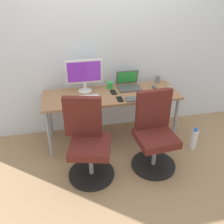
{
  "coord_description": "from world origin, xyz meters",
  "views": [
    {
      "loc": [
        -0.6,
        -2.85,
        2.06
      ],
      "look_at": [
        0.0,
        -0.05,
        0.46
      ],
      "focal_mm": 39.14,
      "sensor_mm": 36.0,
      "label": 1
    }
  ],
  "objects_px": {
    "coffee_mug": "(110,85)",
    "office_chair_left": "(88,143)",
    "office_chair_right": "(154,134)",
    "desktop_monitor": "(84,73)",
    "water_bottle_on_floor": "(194,139)",
    "open_laptop": "(129,84)"
  },
  "relations": [
    {
      "from": "coffee_mug",
      "to": "office_chair_left",
      "type": "bearing_deg",
      "value": -117.25
    },
    {
      "from": "office_chair_left",
      "to": "coffee_mug",
      "type": "height_order",
      "value": "office_chair_left"
    },
    {
      "from": "office_chair_left",
      "to": "coffee_mug",
      "type": "xyz_separation_m",
      "value": [
        0.42,
        0.82,
        0.32
      ]
    },
    {
      "from": "office_chair_right",
      "to": "coffee_mug",
      "type": "distance_m",
      "value": 0.95
    },
    {
      "from": "desktop_monitor",
      "to": "coffee_mug",
      "type": "height_order",
      "value": "desktop_monitor"
    },
    {
      "from": "coffee_mug",
      "to": "office_chair_right",
      "type": "bearing_deg",
      "value": -65.65
    },
    {
      "from": "water_bottle_on_floor",
      "to": "coffee_mug",
      "type": "distance_m",
      "value": 1.35
    },
    {
      "from": "office_chair_left",
      "to": "desktop_monitor",
      "type": "xyz_separation_m",
      "value": [
        0.08,
        0.79,
        0.53
      ]
    },
    {
      "from": "office_chair_right",
      "to": "desktop_monitor",
      "type": "height_order",
      "value": "desktop_monitor"
    },
    {
      "from": "office_chair_right",
      "to": "open_laptop",
      "type": "xyz_separation_m",
      "value": [
        -0.11,
        0.79,
        0.33
      ]
    },
    {
      "from": "desktop_monitor",
      "to": "water_bottle_on_floor",
      "type": "bearing_deg",
      "value": -24.77
    },
    {
      "from": "open_laptop",
      "to": "coffee_mug",
      "type": "distance_m",
      "value": 0.26
    },
    {
      "from": "water_bottle_on_floor",
      "to": "desktop_monitor",
      "type": "height_order",
      "value": "desktop_monitor"
    },
    {
      "from": "water_bottle_on_floor",
      "to": "coffee_mug",
      "type": "relative_size",
      "value": 3.37
    },
    {
      "from": "desktop_monitor",
      "to": "open_laptop",
      "type": "relative_size",
      "value": 1.55
    },
    {
      "from": "open_laptop",
      "to": "coffee_mug",
      "type": "xyz_separation_m",
      "value": [
        -0.26,
        0.02,
        -0.01
      ]
    },
    {
      "from": "office_chair_right",
      "to": "water_bottle_on_floor",
      "type": "height_order",
      "value": "office_chair_right"
    },
    {
      "from": "open_laptop",
      "to": "coffee_mug",
      "type": "relative_size",
      "value": 3.37
    },
    {
      "from": "desktop_monitor",
      "to": "coffee_mug",
      "type": "distance_m",
      "value": 0.4
    },
    {
      "from": "water_bottle_on_floor",
      "to": "coffee_mug",
      "type": "bearing_deg",
      "value": 147.37
    },
    {
      "from": "coffee_mug",
      "to": "open_laptop",
      "type": "bearing_deg",
      "value": -4.62
    },
    {
      "from": "open_laptop",
      "to": "water_bottle_on_floor",
      "type": "bearing_deg",
      "value": -39.76
    }
  ]
}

